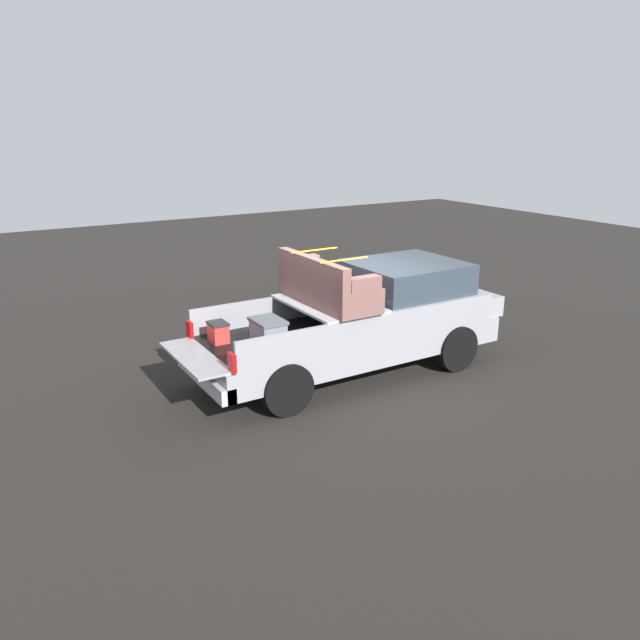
# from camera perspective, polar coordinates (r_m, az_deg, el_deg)

# --- Properties ---
(ground_plane) EXTENTS (40.00, 40.00, 0.00)m
(ground_plane) POSITION_cam_1_polar(r_m,az_deg,el_deg) (11.25, 2.62, -4.86)
(ground_plane) COLOR black
(pickup_truck) EXTENTS (6.05, 2.09, 2.23)m
(pickup_truck) POSITION_cam_1_polar(r_m,az_deg,el_deg) (11.12, 4.31, 0.20)
(pickup_truck) COLOR gray
(pickup_truck) RESTS_ON ground_plane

